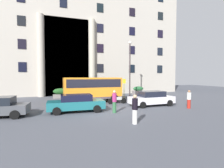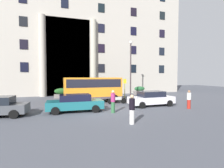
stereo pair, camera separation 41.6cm
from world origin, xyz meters
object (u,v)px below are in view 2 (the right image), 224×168
hedge_planter_east (90,91)px  bus_stop_sign (125,86)px  pedestrian_woman_with_bag (132,109)px  hedge_planter_far_west (140,91)px  hedge_planter_far_east (61,93)px  orange_minibus (93,87)px  lamppost_plaza_centre (131,65)px  parked_hatchback_near (151,98)px  pedestrian_man_crossing (189,99)px  motorcycle_near_kerb (117,100)px  pedestrian_woman_dark_dress (113,101)px  parked_sedan_second (75,103)px

hedge_planter_east → bus_stop_sign: bearing=-36.8°
hedge_planter_east → pedestrian_woman_with_bag: pedestrian_woman_with_bag is taller
hedge_planter_far_west → hedge_planter_far_east: bearing=-178.4°
orange_minibus → hedge_planter_far_east: orange_minibus is taller
hedge_planter_far_east → lamppost_plaza_centre: bearing=-15.9°
parked_hatchback_near → pedestrian_man_crossing: size_ratio=2.70×
pedestrian_man_crossing → pedestrian_woman_with_bag: (-6.99, -2.95, 0.08)m
hedge_planter_far_east → lamppost_plaza_centre: size_ratio=0.25×
motorcycle_near_kerb → pedestrian_man_crossing: bearing=-38.2°
hedge_planter_far_west → parked_hatchback_near: parked_hatchback_near is taller
pedestrian_woman_dark_dress → pedestrian_woman_with_bag: bearing=164.5°
pedestrian_woman_dark_dress → bus_stop_sign: bearing=-45.4°
hedge_planter_east → hedge_planter_far_west: bearing=0.3°
hedge_planter_east → pedestrian_man_crossing: 13.73m
lamppost_plaza_centre → pedestrian_man_crossing: bearing=-78.7°
parked_sedan_second → pedestrian_woman_dark_dress: pedestrian_woman_dark_dress is taller
motorcycle_near_kerb → orange_minibus: bearing=138.6°
hedge_planter_far_east → parked_sedan_second: size_ratio=0.42×
motorcycle_near_kerb → pedestrian_woman_with_bag: size_ratio=1.15×
hedge_planter_far_west → motorcycle_near_kerb: bearing=-131.1°
parked_hatchback_near → hedge_planter_far_east: bearing=130.4°
pedestrian_man_crossing → pedestrian_woman_dark_dress: bearing=-96.5°
lamppost_plaza_centre → orange_minibus: bearing=-157.4°
hedge_planter_far_east → motorcycle_near_kerb: hedge_planter_far_east is taller
bus_stop_sign → hedge_planter_far_east: 8.70m
hedge_planter_far_east → parked_hatchback_near: (8.41, -9.26, 0.12)m
pedestrian_man_crossing → pedestrian_woman_dark_dress: (-7.12, 0.46, 0.08)m
hedge_planter_far_east → pedestrian_woman_with_bag: (3.93, -14.52, 0.30)m
hedge_planter_far_east → pedestrian_woman_with_bag: 15.05m
orange_minibus → pedestrian_woman_with_bag: 9.57m
bus_stop_sign → pedestrian_woman_with_bag: 12.48m
hedge_planter_east → lamppost_plaza_centre: 6.96m
hedge_planter_far_east → lamppost_plaza_centre: 10.25m
hedge_planter_far_west → pedestrian_woman_dark_dress: pedestrian_woman_dark_dress is taller
hedge_planter_east → parked_sedan_second: bearing=-107.1°
pedestrian_man_crossing → pedestrian_woman_dark_dress: pedestrian_woman_dark_dress is taller
parked_sedan_second → pedestrian_woman_with_bag: pedestrian_woman_with_bag is taller
hedge_planter_far_west → orange_minibus: bearing=-148.3°
hedge_planter_far_west → motorcycle_near_kerb: size_ratio=0.88×
parked_sedan_second → motorcycle_near_kerb: bearing=31.6°
hedge_planter_east → hedge_planter_far_west: (7.96, 0.03, -0.13)m
parked_hatchback_near → pedestrian_woman_with_bag: pedestrian_woman_with_bag is taller
hedge_planter_far_east → motorcycle_near_kerb: (5.54, -7.05, -0.17)m
orange_minibus → pedestrian_man_crossing: bearing=-41.5°
bus_stop_sign → pedestrian_man_crossing: (2.75, -8.77, -0.75)m
orange_minibus → parked_hatchback_near: (5.05, -4.26, -0.92)m
pedestrian_woman_dark_dress → motorcycle_near_kerb: bearing=-40.7°
motorcycle_near_kerb → pedestrian_woman_with_bag: 7.66m
pedestrian_woman_dark_dress → lamppost_plaza_centre: size_ratio=0.23×
parked_hatchback_near → pedestrian_woman_with_bag: (-4.48, -5.26, 0.18)m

